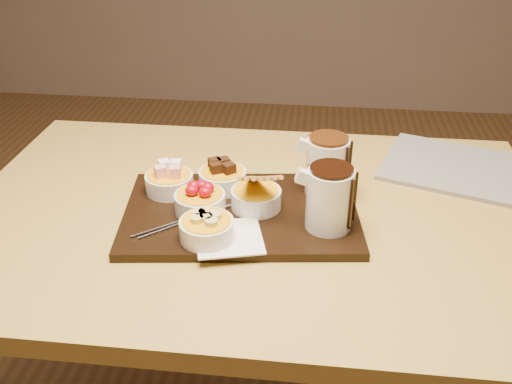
# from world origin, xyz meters

# --- Properties ---
(dining_table) EXTENTS (1.20, 0.80, 0.75)m
(dining_table) POSITION_xyz_m (0.00, 0.00, 0.65)
(dining_table) COLOR #B29442
(dining_table) RESTS_ON ground
(serving_board) EXTENTS (0.49, 0.35, 0.02)m
(serving_board) POSITION_xyz_m (-0.02, -0.03, 0.76)
(serving_board) COLOR black
(serving_board) RESTS_ON dining_table
(napkin) EXTENTS (0.15, 0.15, 0.00)m
(napkin) POSITION_xyz_m (-0.03, -0.13, 0.77)
(napkin) COLOR white
(napkin) RESTS_ON serving_board
(bowl_marshmallows) EXTENTS (0.10, 0.10, 0.04)m
(bowl_marshmallows) POSITION_xyz_m (-0.18, 0.03, 0.79)
(bowl_marshmallows) COLOR silver
(bowl_marshmallows) RESTS_ON serving_board
(bowl_cake) EXTENTS (0.10, 0.10, 0.04)m
(bowl_cake) POSITION_xyz_m (-0.07, 0.06, 0.79)
(bowl_cake) COLOR silver
(bowl_cake) RESTS_ON serving_board
(bowl_strawberries) EXTENTS (0.10, 0.10, 0.04)m
(bowl_strawberries) POSITION_xyz_m (-0.10, -0.04, 0.79)
(bowl_strawberries) COLOR silver
(bowl_strawberries) RESTS_ON serving_board
(bowl_biscotti) EXTENTS (0.10, 0.10, 0.04)m
(bowl_biscotti) POSITION_xyz_m (0.00, -0.02, 0.79)
(bowl_biscotti) COLOR silver
(bowl_biscotti) RESTS_ON serving_board
(bowl_bananas) EXTENTS (0.10, 0.10, 0.04)m
(bowl_bananas) POSITION_xyz_m (-0.07, -0.14, 0.79)
(bowl_bananas) COLOR silver
(bowl_bananas) RESTS_ON serving_board
(pitcher_dark_chocolate) EXTENTS (0.10, 0.10, 0.12)m
(pitcher_dark_chocolate) POSITION_xyz_m (0.15, -0.07, 0.83)
(pitcher_dark_chocolate) COLOR silver
(pitcher_dark_chocolate) RESTS_ON serving_board
(pitcher_milk_chocolate) EXTENTS (0.10, 0.10, 0.12)m
(pitcher_milk_chocolate) POSITION_xyz_m (0.14, 0.06, 0.83)
(pitcher_milk_chocolate) COLOR silver
(pitcher_milk_chocolate) RESTS_ON serving_board
(fondue_skewers) EXTENTS (0.19, 0.22, 0.01)m
(fondue_skewers) POSITION_xyz_m (-0.11, -0.07, 0.77)
(fondue_skewers) COLOR silver
(fondue_skewers) RESTS_ON serving_board
(newspaper) EXTENTS (0.39, 0.35, 0.01)m
(newspaper) POSITION_xyz_m (0.44, 0.23, 0.76)
(newspaper) COLOR beige
(newspaper) RESTS_ON dining_table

